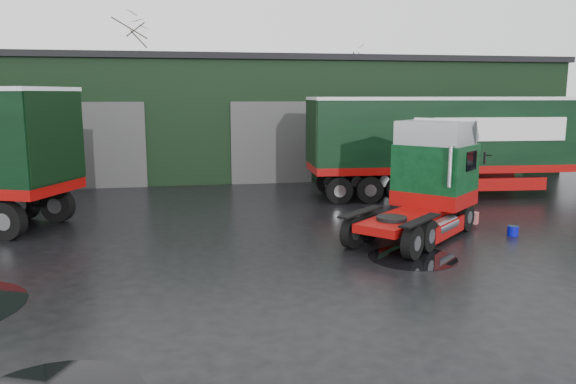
% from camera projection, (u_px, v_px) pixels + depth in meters
% --- Properties ---
extents(ground, '(100.00, 100.00, 0.00)m').
position_uv_depth(ground, '(280.00, 272.00, 13.95)').
color(ground, black).
extents(warehouse, '(32.40, 12.40, 6.30)m').
position_uv_depth(warehouse, '(256.00, 115.00, 33.14)').
color(warehouse, black).
rests_on(warehouse, ground).
extents(hero_tractor, '(5.88, 5.66, 3.56)m').
position_uv_depth(hero_tractor, '(414.00, 181.00, 16.83)').
color(hero_tractor, '#073215').
rests_on(hero_tractor, ground).
extents(lorry_right, '(16.43, 3.82, 4.28)m').
position_uv_depth(lorry_right, '(456.00, 147.00, 23.97)').
color(lorry_right, silver).
rests_on(lorry_right, ground).
extents(wash_bucket, '(0.39, 0.39, 0.31)m').
position_uv_depth(wash_bucket, '(513.00, 231.00, 17.47)').
color(wash_bucket, '#070AAB').
rests_on(wash_bucket, ground).
extents(tree_back_a, '(4.40, 4.40, 9.50)m').
position_uv_depth(tree_back_a, '(130.00, 89.00, 41.09)').
color(tree_back_a, black).
rests_on(tree_back_a, ground).
extents(tree_back_b, '(4.40, 4.40, 7.50)m').
position_uv_depth(tree_back_b, '(340.00, 102.00, 44.17)').
color(tree_back_b, black).
rests_on(tree_back_b, ground).
extents(puddle_1, '(2.39, 2.39, 0.01)m').
position_uv_depth(puddle_1, '(412.00, 258.00, 15.13)').
color(puddle_1, black).
rests_on(puddle_1, ground).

